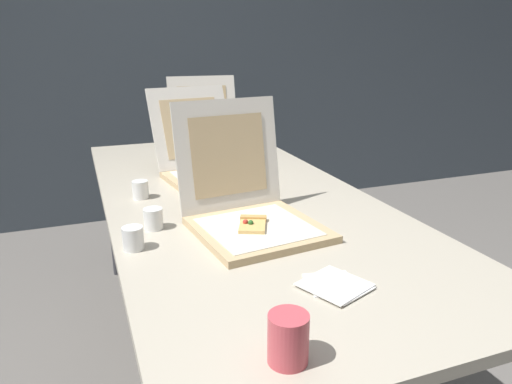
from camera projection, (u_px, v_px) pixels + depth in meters
The scene contains 10 objects.
wall_back at pixel (147, 37), 3.33m from camera, with size 10.00×0.10×2.60m, color #4C5660.
table at pixel (236, 207), 1.79m from camera, with size 0.94×2.12×0.74m.
pizza_box_front at pixel (251, 211), 1.46m from camera, with size 0.40×0.46×0.38m.
pizza_box_middle at pixel (210, 166), 1.98m from camera, with size 0.43×0.54×0.36m.
pizza_box_back at pixel (210, 143), 2.41m from camera, with size 0.39×0.47×0.37m.
cup_white_near_center at pixel (153, 219), 1.46m from camera, with size 0.06×0.06×0.07m, color white.
cup_white_near_left at pixel (133, 238), 1.32m from camera, with size 0.06×0.06×0.07m, color white.
cup_white_mid at pixel (140, 190), 1.74m from camera, with size 0.06×0.06×0.07m, color white.
cup_printed_front at pixel (288, 339), 0.85m from camera, with size 0.08×0.08×0.10m, color #D14C56.
napkin_pile at pixel (336, 285), 1.13m from camera, with size 0.18×0.18×0.01m.
Camera 1 is at (-0.53, -1.02, 1.30)m, focal length 33.42 mm.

